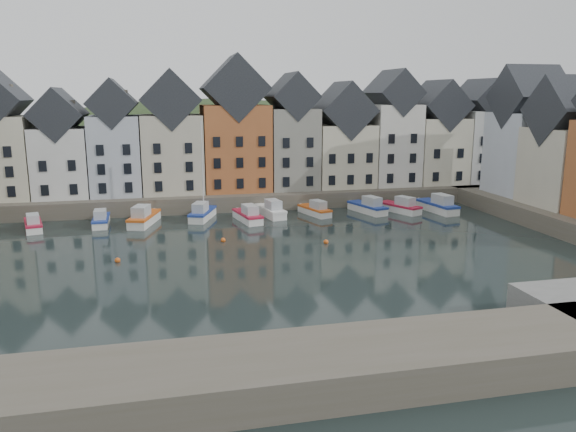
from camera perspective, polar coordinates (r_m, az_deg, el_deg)
name	(u,v)px	position (r m, az deg, el deg)	size (l,w,h in m)	color
ground	(278,261)	(50.46, -1.05, -4.63)	(260.00, 260.00, 0.00)	black
far_quay	(234,194)	(79.09, -5.52, 2.25)	(90.00, 16.00, 2.00)	#4F4A3C
near_wall	(168,385)	(28.72, -12.10, -16.40)	(50.00, 6.00, 2.00)	#4F4A3C
hillside	(218,268)	(108.74, -7.09, -5.31)	(153.60, 70.40, 64.00)	#27381C
far_terrace	(258,138)	(76.62, -3.04, 7.90)	(72.37, 8.16, 17.78)	beige
right_terrace	(572,146)	(72.10, 26.87, 6.37)	(8.30, 24.25, 16.36)	#B0B8C3
mooring_buoys	(226,247)	(54.88, -6.29, -3.15)	(20.50, 5.50, 0.50)	#CC5418
boat_a	(33,225)	(67.85, -24.47, -0.80)	(2.94, 5.71, 2.10)	silver
boat_b	(101,220)	(67.43, -18.47, -0.39)	(1.85, 5.56, 2.12)	silver
boat_c	(144,218)	(66.47, -14.45, -0.21)	(3.85, 7.00, 2.57)	silver
boat_d	(202,213)	(67.87, -8.72, 0.30)	(3.91, 6.49, 11.86)	silver
boat_e	(248,216)	(66.12, -4.08, 0.02)	(2.97, 6.26, 2.31)	silver
boat_f	(271,211)	(68.80, -1.72, 0.55)	(3.01, 6.42, 2.37)	silver
boat_g	(315,210)	(69.58, 2.79, 0.61)	(3.26, 5.77, 2.12)	silver
boat_h	(368,207)	(71.58, 8.15, 0.89)	(3.60, 6.49, 2.38)	silver
boat_i	(401,207)	(72.50, 11.38, 0.90)	(4.10, 6.26, 2.31)	silver
boat_j	(438,206)	(73.87, 15.01, 1.00)	(3.05, 7.03, 2.61)	silver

